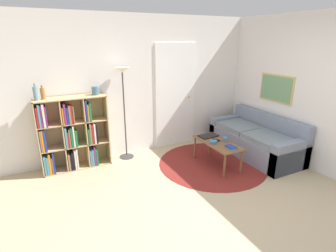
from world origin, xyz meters
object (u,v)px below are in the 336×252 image
object	(u,v)px
bottle_left	(36,93)
cup	(225,139)
bookshelf	(71,135)
bowl	(213,142)
laptop	(208,136)
couch	(257,140)
floor_lamp	(123,87)
vase_on_shelf	(96,91)
coffee_table	(217,145)
bottle_middle	(43,93)

from	to	relation	value
bottle_left	cup	bearing A→B (deg)	-20.70
bookshelf	bowl	distance (m)	2.44
laptop	couch	bearing A→B (deg)	-13.44
floor_lamp	bottle_left	world-z (taller)	floor_lamp
bookshelf	couch	distance (m)	3.46
floor_lamp	couch	world-z (taller)	floor_lamp
laptop	floor_lamp	bearing A→B (deg)	151.04
floor_lamp	bottle_left	distance (m)	1.39
bookshelf	bottle_left	size ratio (longest dim) A/B	4.85
bookshelf	vase_on_shelf	size ratio (longest dim) A/B	8.89
floor_lamp	couch	xyz separation A→B (m)	(2.35, -0.99, -1.08)
couch	bottle_left	bearing A→B (deg)	165.40
cup	vase_on_shelf	world-z (taller)	vase_on_shelf
coffee_table	couch	bearing A→B (deg)	3.83
couch	coffee_table	bearing A→B (deg)	-176.17
coffee_table	vase_on_shelf	bearing A→B (deg)	149.70
vase_on_shelf	bookshelf	bearing A→B (deg)	179.96
bowl	bottle_left	xyz separation A→B (m)	(-2.62, 1.05, 0.90)
floor_lamp	couch	bearing A→B (deg)	-22.80
floor_lamp	bottle_middle	world-z (taller)	floor_lamp
floor_lamp	vase_on_shelf	distance (m)	0.48
coffee_table	bottle_left	distance (m)	3.07
coffee_table	vase_on_shelf	xyz separation A→B (m)	(-1.81, 1.06, 0.94)
laptop	bowl	bearing A→B (deg)	-110.43
couch	bottle_left	distance (m)	4.01
coffee_table	bottle_left	bearing A→B (deg)	159.03
bottle_left	bottle_middle	xyz separation A→B (m)	(0.10, 0.04, -0.02)
floor_lamp	cup	bearing A→B (deg)	-36.73
floor_lamp	laptop	xyz separation A→B (m)	(1.35, -0.75, -0.90)
cup	bottle_left	bearing A→B (deg)	159.30
bowl	bottle_middle	distance (m)	2.89
couch	laptop	distance (m)	1.04
bookshelf	coffee_table	distance (m)	2.52
floor_lamp	cup	xyz separation A→B (m)	(1.46, -1.09, -0.87)
laptop	bowl	world-z (taller)	bowl
bottle_middle	vase_on_shelf	world-z (taller)	bottle_middle
bookshelf	bottle_left	xyz separation A→B (m)	(-0.44, -0.02, 0.76)
bottle_left	laptop	bearing A→B (deg)	-15.01
laptop	vase_on_shelf	xyz separation A→B (m)	(-1.84, 0.75, 0.87)
coffee_table	bottle_left	xyz separation A→B (m)	(-2.72, 1.04, 0.98)
bookshelf	bottle_left	world-z (taller)	bottle_left
vase_on_shelf	bottle_left	bearing A→B (deg)	-178.93
bookshelf	cup	world-z (taller)	bookshelf
bottle_left	vase_on_shelf	xyz separation A→B (m)	(0.91, 0.02, -0.04)
vase_on_shelf	bottle_middle	bearing A→B (deg)	178.32
couch	bowl	distance (m)	1.13
laptop	bottle_left	xyz separation A→B (m)	(-2.74, 0.74, 0.91)
bookshelf	floor_lamp	size ratio (longest dim) A/B	0.74
cup	bookshelf	bearing A→B (deg)	155.62
bookshelf	bottle_middle	bearing A→B (deg)	176.04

